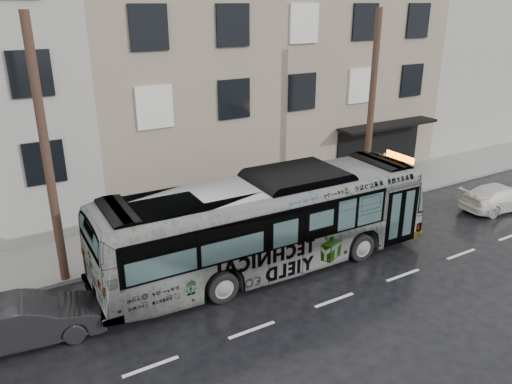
# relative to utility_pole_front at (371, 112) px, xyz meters

# --- Properties ---
(ground) EXTENTS (120.00, 120.00, 0.00)m
(ground) POSITION_rel_utility_pole_front_xyz_m (-6.50, -3.30, -4.65)
(ground) COLOR black
(ground) RESTS_ON ground
(sidewalk) EXTENTS (90.00, 3.60, 0.15)m
(sidewalk) POSITION_rel_utility_pole_front_xyz_m (-6.50, 1.60, -4.58)
(sidewalk) COLOR gray
(sidewalk) RESTS_ON ground
(building_taupe) EXTENTS (20.00, 12.00, 11.00)m
(building_taupe) POSITION_rel_utility_pole_front_xyz_m (-1.50, 9.40, 0.85)
(building_taupe) COLOR gray
(building_taupe) RESTS_ON ground
(building_filler) EXTENTS (18.00, 12.00, 12.00)m
(building_filler) POSITION_rel_utility_pole_front_xyz_m (17.50, 9.40, 1.35)
(building_filler) COLOR #A7A49E
(building_filler) RESTS_ON ground
(utility_pole_front) EXTENTS (0.30, 0.30, 9.00)m
(utility_pole_front) POSITION_rel_utility_pole_front_xyz_m (0.00, 0.00, 0.00)
(utility_pole_front) COLOR #4A3125
(utility_pole_front) RESTS_ON sidewalk
(utility_pole_rear) EXTENTS (0.30, 0.30, 9.00)m
(utility_pole_rear) POSITION_rel_utility_pole_front_xyz_m (-14.00, 0.00, 0.00)
(utility_pole_rear) COLOR #4A3125
(utility_pole_rear) RESTS_ON sidewalk
(sign_post) EXTENTS (0.06, 0.06, 2.40)m
(sign_post) POSITION_rel_utility_pole_front_xyz_m (1.10, 0.00, -3.30)
(sign_post) COLOR slate
(sign_post) RESTS_ON sidewalk
(bus) EXTENTS (12.94, 3.33, 3.59)m
(bus) POSITION_rel_utility_pole_front_xyz_m (-7.24, -2.70, -2.86)
(bus) COLOR #B2B2B2
(bus) RESTS_ON ground
(white_sedan) EXTENTS (4.34, 2.13, 1.21)m
(white_sedan) POSITION_rel_utility_pole_front_xyz_m (5.35, -3.60, -4.04)
(white_sedan) COLOR silver
(white_sedan) RESTS_ON ground
(dark_sedan) EXTENTS (4.41, 1.97, 1.41)m
(dark_sedan) POSITION_rel_utility_pole_front_xyz_m (-15.58, -2.92, -3.95)
(dark_sedan) COLOR black
(dark_sedan) RESTS_ON ground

